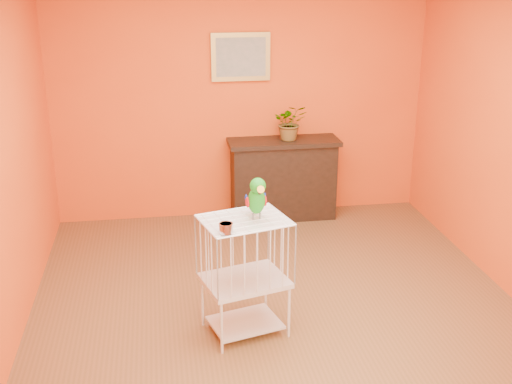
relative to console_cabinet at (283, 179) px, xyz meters
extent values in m
plane|color=brown|center=(-0.43, -2.04, -0.44)|extent=(4.50, 4.50, 0.00)
plane|color=#E15115|center=(-0.43, 0.21, 0.86)|extent=(4.00, 0.00, 4.00)
plane|color=#E15115|center=(-0.43, -4.29, 0.86)|extent=(4.00, 0.00, 4.00)
plane|color=#E15115|center=(-2.43, -2.04, 0.86)|extent=(0.00, 4.50, 4.50)
cube|color=black|center=(0.00, 0.00, -0.02)|extent=(1.12, 0.37, 0.84)
cube|color=black|center=(0.00, 0.00, 0.42)|extent=(1.19, 0.43, 0.05)
cube|color=black|center=(0.00, -0.16, -0.02)|extent=(0.78, 0.02, 0.42)
cube|color=#4C1E15|center=(-0.23, -0.04, -0.12)|extent=(0.05, 0.17, 0.26)
cube|color=#314422|center=(-0.16, -0.04, -0.12)|extent=(0.05, 0.17, 0.26)
cube|color=#4C1E15|center=(-0.07, -0.04, -0.12)|extent=(0.05, 0.17, 0.26)
cube|color=#314422|center=(0.02, -0.04, -0.12)|extent=(0.05, 0.17, 0.26)
cube|color=#4C1E15|center=(0.11, -0.04, -0.12)|extent=(0.05, 0.17, 0.26)
imported|color=#26722D|center=(0.07, 0.04, 0.59)|extent=(0.37, 0.40, 0.30)
cube|color=#B08D3E|center=(-0.43, 0.18, 1.31)|extent=(0.62, 0.03, 0.50)
cube|color=gray|center=(-0.43, 0.17, 1.31)|extent=(0.52, 0.01, 0.40)
cube|color=silver|center=(-0.74, -2.26, -0.37)|extent=(0.60, 0.51, 0.02)
cube|color=silver|center=(-0.74, -2.26, -0.01)|extent=(0.70, 0.60, 0.04)
cube|color=silver|center=(-0.74, -2.26, 0.48)|extent=(0.70, 0.60, 0.01)
cylinder|color=silver|center=(-0.95, -2.53, -0.24)|extent=(0.02, 0.02, 0.42)
cylinder|color=silver|center=(-0.43, -2.39, -0.24)|extent=(0.02, 0.02, 0.42)
cylinder|color=silver|center=(-1.06, -2.13, -0.24)|extent=(0.02, 0.02, 0.42)
cylinder|color=silver|center=(-0.54, -1.99, -0.24)|extent=(0.02, 0.02, 0.42)
cylinder|color=silver|center=(-0.90, -2.49, 0.53)|extent=(0.10, 0.10, 0.07)
cylinder|color=#59544C|center=(-0.68, -2.26, 0.51)|extent=(0.01, 0.01, 0.05)
cylinder|color=#59544C|center=(-0.63, -2.26, 0.51)|extent=(0.01, 0.01, 0.05)
ellipsoid|color=#0F9018|center=(-0.65, -2.26, 0.63)|extent=(0.14, 0.19, 0.23)
ellipsoid|color=#0F9018|center=(-0.65, -2.29, 0.75)|extent=(0.13, 0.13, 0.11)
cone|color=orange|center=(-0.65, -2.35, 0.74)|extent=(0.06, 0.08, 0.07)
cone|color=black|center=(-0.65, -2.34, 0.72)|extent=(0.03, 0.03, 0.03)
sphere|color=black|center=(-0.69, -2.32, 0.77)|extent=(0.02, 0.02, 0.02)
sphere|color=black|center=(-0.61, -2.31, 0.77)|extent=(0.02, 0.02, 0.02)
ellipsoid|color=#A50C0C|center=(-0.72, -2.25, 0.62)|extent=(0.03, 0.07, 0.08)
ellipsoid|color=navy|center=(-0.59, -2.24, 0.62)|extent=(0.03, 0.07, 0.08)
cone|color=#0F9018|center=(-0.66, -2.18, 0.55)|extent=(0.09, 0.17, 0.13)
camera|label=1|loc=(-1.33, -6.51, 2.25)|focal=45.00mm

